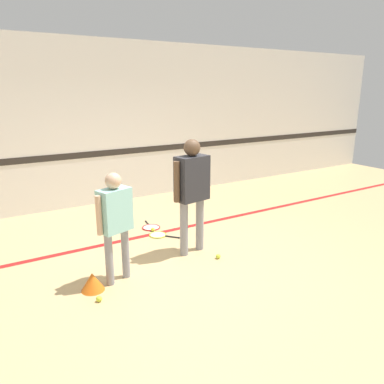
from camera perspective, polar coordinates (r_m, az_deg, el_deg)
The scene contains 11 objects.
ground_plane at distance 5.22m, azimuth -1.35°, elevation -10.28°, with size 16.00×16.00×0.00m, color tan.
wall_back at distance 7.67m, azimuth -13.69°, elevation 10.01°, with size 16.00×0.07×3.20m.
floor_stripe at distance 6.09m, azimuth -6.42°, elevation -6.48°, with size 14.40×0.10×0.01m.
person_instructor at distance 5.13m, azimuth 0.00°, elevation 1.19°, with size 0.61×0.32×1.62m.
person_student_left at distance 4.47m, azimuth -11.63°, elevation -3.57°, with size 0.49×0.31×1.35m.
racket_spare_on_floor at distance 6.38m, azimuth -6.29°, elevation -5.34°, with size 0.35×0.52×0.03m.
racket_second_spare at distance 6.04m, azimuth -5.02°, elevation -6.55°, with size 0.44×0.49×0.03m.
tennis_ball_near_instructor at distance 5.25m, azimuth 4.01°, elevation -9.76°, with size 0.07×0.07×0.07m, color #CCE038.
tennis_ball_by_spare_racket at distance 6.21m, azimuth -5.98°, elevation -5.71°, with size 0.07×0.07×0.07m, color #CCE038.
tennis_ball_stray_left at distance 4.41m, azimuth -13.98°, elevation -15.51°, with size 0.07×0.07×0.07m, color #CCE038.
training_cone at distance 4.60m, azimuth -14.92°, elevation -13.06°, with size 0.27×0.27×0.22m.
Camera 1 is at (-2.35, -4.08, 2.27)m, focal length 35.00 mm.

